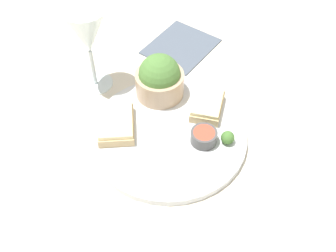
{
  "coord_description": "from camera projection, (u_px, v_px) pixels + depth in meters",
  "views": [
    {
      "loc": [
        0.5,
        0.1,
        0.63
      ],
      "look_at": [
        0.0,
        0.0,
        0.03
      ],
      "focal_mm": 45.0,
      "sensor_mm": 36.0,
      "label": 1
    }
  ],
  "objects": [
    {
      "name": "cheese_toast_far",
      "position": [
        207.0,
        105.0,
        0.83
      ],
      "size": [
        0.09,
        0.06,
        0.03
      ],
      "color": "#D1B27F",
      "rests_on": "dinner_plate"
    },
    {
      "name": "salad_bowl",
      "position": [
        160.0,
        79.0,
        0.84
      ],
      "size": [
        0.1,
        0.1,
        0.09
      ],
      "color": "tan",
      "rests_on": "dinner_plate"
    },
    {
      "name": "wine_glass",
      "position": [
        87.0,
        33.0,
        0.81
      ],
      "size": [
        0.09,
        0.09,
        0.19
      ],
      "color": "silver",
      "rests_on": "ground_plane"
    },
    {
      "name": "cheese_toast_near",
      "position": [
        116.0,
        124.0,
        0.8
      ],
      "size": [
        0.11,
        0.09,
        0.03
      ],
      "color": "#D1B27F",
      "rests_on": "dinner_plate"
    },
    {
      "name": "garnish",
      "position": [
        227.0,
        139.0,
        0.77
      ],
      "size": [
        0.03,
        0.03,
        0.03
      ],
      "color": "#477533",
      "rests_on": "dinner_plate"
    },
    {
      "name": "ground_plane",
      "position": [
        168.0,
        138.0,
        0.81
      ],
      "size": [
        4.0,
        4.0,
        0.0
      ],
      "primitive_type": "plane",
      "color": "beige"
    },
    {
      "name": "dinner_plate",
      "position": [
        168.0,
        135.0,
        0.8
      ],
      "size": [
        0.3,
        0.3,
        0.01
      ],
      "color": "silver",
      "rests_on": "ground_plane"
    },
    {
      "name": "sauce_ramekin",
      "position": [
        204.0,
        136.0,
        0.77
      ],
      "size": [
        0.05,
        0.05,
        0.03
      ],
      "color": "#4C4C4C",
      "rests_on": "dinner_plate"
    },
    {
      "name": "napkin",
      "position": [
        181.0,
        46.0,
        0.98
      ],
      "size": [
        0.19,
        0.18,
        0.01
      ],
      "color": "#4C5666",
      "rests_on": "ground_plane"
    }
  ]
}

